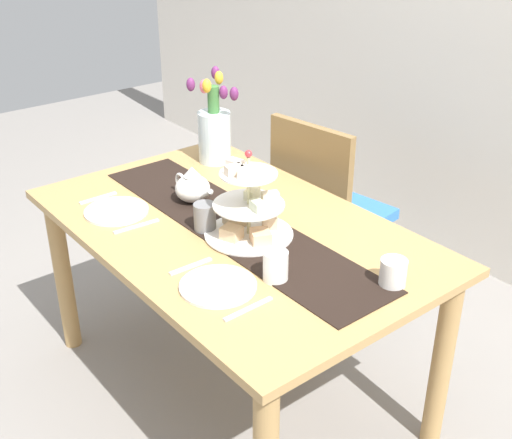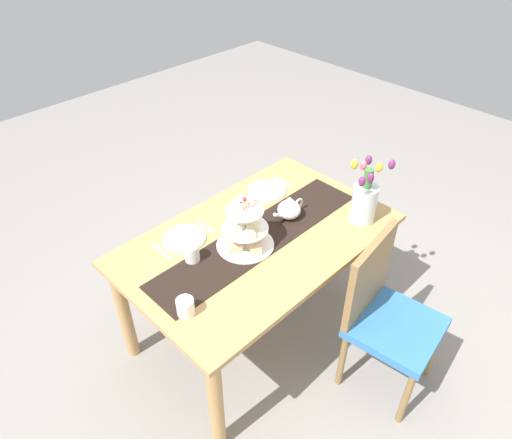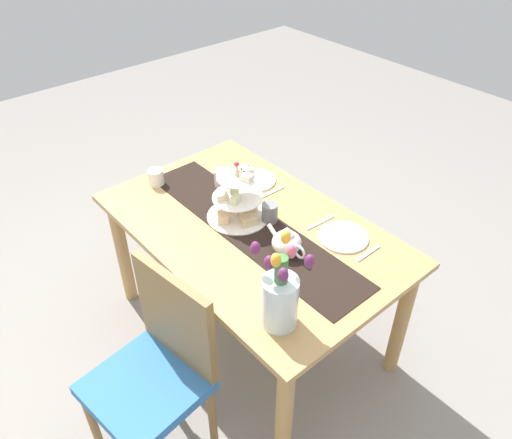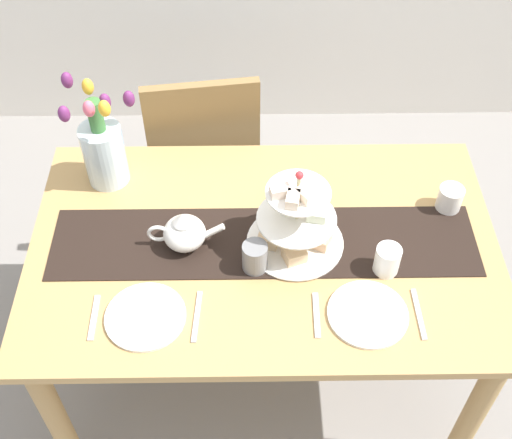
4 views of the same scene
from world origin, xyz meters
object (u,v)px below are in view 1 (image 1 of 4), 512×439
dinner_plate_left (116,211)px  fork_left (98,198)px  tiered_cake_stand (249,212)px  mug_white_text (276,266)px  dinner_plate_right (218,286)px  fork_right (191,266)px  mug_grey (205,217)px  knife_left (136,226)px  tulip_vase (214,130)px  cream_jug (393,273)px  teapot (192,187)px  chair_left (325,206)px  dining_table (233,252)px  knife_right (248,309)px

dinner_plate_left → fork_left: 0.15m
tiered_cake_stand → mug_white_text: size_ratio=3.20×
dinner_plate_right → fork_right: (-0.14, 0.00, -0.00)m
dinner_plate_left → tiered_cake_stand: bearing=31.4°
fork_left → mug_grey: 0.49m
tiered_cake_stand → knife_left: 0.40m
fork_left → dinner_plate_right: dinner_plate_right is taller
tulip_vase → cream_jug: bearing=-7.7°
tiered_cake_stand → fork_left: (-0.58, -0.27, -0.09)m
tulip_vase → dinner_plate_right: (0.80, -0.56, -0.14)m
mug_grey → knife_left: bearing=-133.7°
knife_left → teapot: bearing=100.1°
tiered_cake_stand → fork_right: tiered_cake_stand is taller
tiered_cake_stand → mug_grey: size_ratio=3.20×
tulip_vase → mug_white_text: bearing=-24.6°
chair_left → tulip_vase: 0.60m
dining_table → cream_jug: size_ratio=17.11×
chair_left → tiered_cake_stand: (0.32, -0.68, 0.31)m
tiered_cake_stand → knife_right: bearing=-38.3°
knife_right → dining_table: bearing=148.4°
cream_jug → knife_right: cream_jug is taller
dinner_plate_left → dinner_plate_right: size_ratio=1.00×
teapot → mug_white_text: size_ratio=2.51×
tiered_cake_stand → dinner_plate_right: (0.19, -0.27, -0.09)m
tiered_cake_stand → knife_right: size_ratio=1.79×
knife_left → dinner_plate_right: 0.48m
mug_white_text → teapot: bearing=170.0°
teapot → mug_white_text: 0.61m
teapot → fork_left: bearing=-132.4°
teapot → dinner_plate_right: teapot is taller
teapot → dinner_plate_left: bearing=-110.2°
tiered_cake_stand → mug_grey: 0.16m
knife_left → knife_right: 0.63m
tiered_cake_stand → fork_left: tiered_cake_stand is taller
chair_left → dinner_plate_right: 1.10m
teapot → tiered_cake_stand: bearing=0.1°
dinner_plate_left → mug_white_text: size_ratio=2.42×
dining_table → tulip_vase: bearing=150.2°
chair_left → knife_left: bearing=-88.1°
dinner_plate_right → dining_table: bearing=137.2°
knife_left → mug_white_text: 0.58m
dinner_plate_right → mug_grey: bearing=151.3°
mug_white_text → knife_right: bearing=-65.6°
tiered_cake_stand → fork_left: bearing=-155.4°
teapot → mug_grey: (0.21, -0.09, -0.01)m
dinner_plate_left → mug_white_text: (0.70, 0.16, 0.04)m
tiered_cake_stand → tulip_vase: size_ratio=0.80×
cream_jug → chair_left: bearing=147.0°
knife_left → fork_right: 0.34m
dinner_plate_right → knife_right: size_ratio=1.35×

